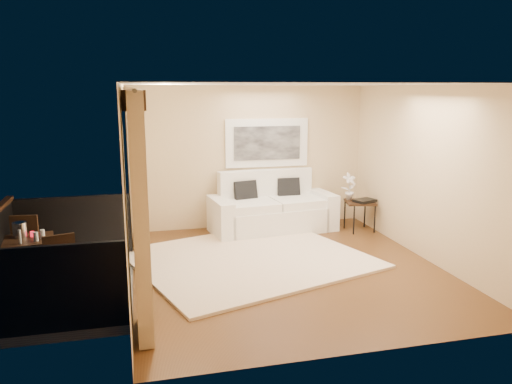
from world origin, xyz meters
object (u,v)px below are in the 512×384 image
object	(u,v)px
balcony_chair_near	(62,266)
ice_bucket	(20,230)
side_table	(360,204)
orchid	(349,186)
balcony_chair_far	(27,239)
sofa	(271,209)
bistro_table	(29,245)

from	to	relation	value
balcony_chair_near	ice_bucket	size ratio (longest dim) A/B	4.40
side_table	orchid	xyz separation A→B (m)	(-0.16, 0.17, 0.32)
balcony_chair_far	balcony_chair_near	distance (m)	1.44
balcony_chair_near	ice_bucket	world-z (taller)	ice_bucket
orchid	ice_bucket	xyz separation A→B (m)	(-5.44, -1.65, -0.01)
sofa	balcony_chair_near	bearing A→B (deg)	-149.16
sofa	side_table	xyz separation A→B (m)	(1.60, -0.46, 0.12)
bistro_table	sofa	bearing A→B (deg)	28.07
sofa	ice_bucket	bearing A→B (deg)	-160.78
side_table	ice_bucket	distance (m)	5.79
orchid	bistro_table	world-z (taller)	orchid
sofa	bistro_table	distance (m)	4.40
balcony_chair_near	ice_bucket	distance (m)	0.95
balcony_chair_near	balcony_chair_far	bearing A→B (deg)	100.18
orchid	bistro_table	xyz separation A→B (m)	(-5.32, -1.77, -0.20)
sofa	ice_bucket	size ratio (longest dim) A/B	12.07
side_table	balcony_chair_far	world-z (taller)	balcony_chair_far
side_table	sofa	bearing A→B (deg)	163.85
balcony_chair_near	bistro_table	bearing A→B (deg)	114.05
balcony_chair_far	sofa	bearing A→B (deg)	-154.69
balcony_chair_far	orchid	bearing A→B (deg)	-162.27
sofa	balcony_chair_near	size ratio (longest dim) A/B	2.74
orchid	balcony_chair_far	world-z (taller)	orchid
balcony_chair_far	ice_bucket	world-z (taller)	ice_bucket
sofa	orchid	distance (m)	1.54
sofa	ice_bucket	xyz separation A→B (m)	(-3.99, -1.94, 0.42)
bistro_table	balcony_chair_far	bearing A→B (deg)	102.52
orchid	balcony_chair_near	bearing A→B (deg)	-154.39
side_table	ice_bucket	xyz separation A→B (m)	(-5.59, -1.48, 0.30)
bistro_table	ice_bucket	bearing A→B (deg)	133.85
bistro_table	side_table	bearing A→B (deg)	16.29
sofa	bistro_table	xyz separation A→B (m)	(-3.87, -2.07, 0.24)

